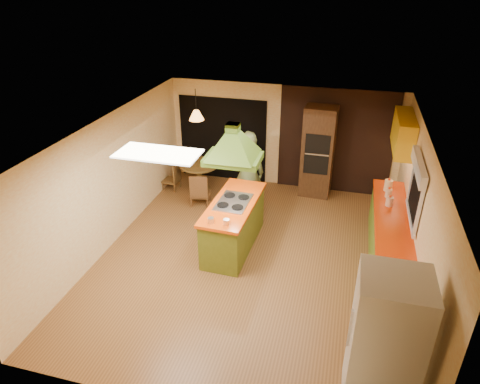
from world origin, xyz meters
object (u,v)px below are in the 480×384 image
(man, at_px, (248,174))
(canister_large, at_px, (388,185))
(refrigerator, at_px, (385,344))
(dining_table, at_px, (199,172))
(wall_oven, at_px, (318,152))
(kitchen_island, at_px, (234,224))

(man, height_order, canister_large, man)
(refrigerator, bearing_deg, dining_table, 129.37)
(man, xyz_separation_m, wall_oven, (1.35, 1.31, 0.12))
(dining_table, bearing_deg, kitchen_island, -55.28)
(wall_oven, height_order, dining_table, wall_oven)
(kitchen_island, bearing_deg, canister_large, 27.62)
(refrigerator, bearing_deg, kitchen_island, 132.62)
(kitchen_island, distance_m, canister_large, 3.16)
(refrigerator, xyz_separation_m, wall_oven, (-1.32, 5.45, 0.11))
(refrigerator, distance_m, wall_oven, 5.61)
(canister_large, bearing_deg, refrigerator, -92.68)
(man, height_order, refrigerator, refrigerator)
(man, distance_m, dining_table, 1.65)
(wall_oven, xyz_separation_m, canister_large, (1.51, -1.30, -0.04))
(man, relative_size, canister_large, 8.43)
(wall_oven, distance_m, canister_large, 1.99)
(dining_table, distance_m, canister_large, 4.35)
(man, distance_m, wall_oven, 1.88)
(man, bearing_deg, wall_oven, -151.55)
(wall_oven, bearing_deg, refrigerator, -73.60)
(refrigerator, xyz_separation_m, dining_table, (-4.06, 4.89, -0.47))
(kitchen_island, relative_size, wall_oven, 0.92)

